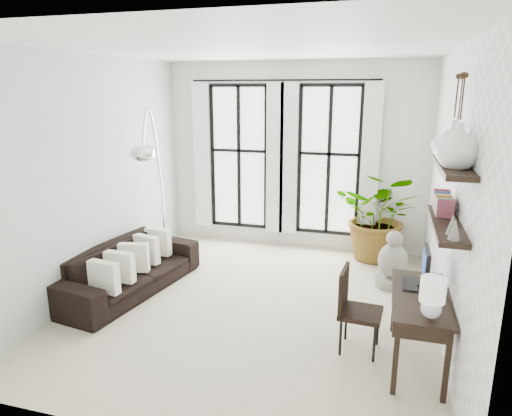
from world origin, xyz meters
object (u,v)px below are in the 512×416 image
at_px(desk, 420,301).
at_px(arc_lamp, 152,147).
at_px(sofa, 128,268).
at_px(plant, 380,216).
at_px(desk_chair, 353,304).
at_px(buddha, 393,263).

distance_m(desk, arc_lamp, 4.11).
distance_m(sofa, plant, 4.00).
height_order(desk, desk_chair, desk).
relative_size(plant, buddha, 1.81).
xyz_separation_m(desk, arc_lamp, (-3.64, 1.45, 1.22)).
distance_m(plant, desk_chair, 2.88).
bearing_deg(arc_lamp, buddha, 8.32).
bearing_deg(desk, plant, 98.43).
relative_size(sofa, arc_lamp, 0.90).
relative_size(desk, arc_lamp, 0.51).
distance_m(sofa, arc_lamp, 1.74).
relative_size(desk_chair, arc_lamp, 0.37).
bearing_deg(arc_lamp, desk_chair, -23.59).
xyz_separation_m(arc_lamp, buddha, (3.42, 0.50, -1.59)).
distance_m(sofa, desk, 3.85).
bearing_deg(buddha, desk, -83.35).
bearing_deg(desk, arc_lamp, 158.27).
bearing_deg(buddha, sofa, -161.73).
bearing_deg(sofa, arc_lamp, 0.69).
relative_size(sofa, desk_chair, 2.47).
distance_m(desk_chair, arc_lamp, 3.56).
height_order(plant, arc_lamp, arc_lamp).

